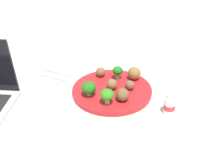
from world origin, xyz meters
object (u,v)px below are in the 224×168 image
at_px(plate, 112,91).
at_px(napkin, 53,75).
at_px(meatball_back_right, 112,85).
at_px(meatball_near_rim, 101,72).
at_px(meatball_front_right, 134,73).
at_px(knife, 52,76).
at_px(broccoli_floret_front_right, 118,71).
at_px(fork, 58,72).
at_px(meatball_back_left, 130,85).
at_px(yogurt_bottle, 170,105).
at_px(broccoli_floret_mid_right, 89,88).
at_px(meatball_center, 123,95).
at_px(broccoli_floret_front_left, 107,95).

bearing_deg(plate, napkin, 179.81).
xyz_separation_m(meatball_back_right, meatball_near_rim, (-0.08, 0.06, -0.00)).
distance_m(plate, meatball_front_right, 0.11).
distance_m(meatball_front_right, knife, 0.31).
xyz_separation_m(meatball_near_rim, knife, (-0.17, -0.08, -0.03)).
distance_m(broccoli_floret_front_right, fork, 0.24).
xyz_separation_m(meatball_back_left, yogurt_bottle, (0.16, -0.05, -0.00)).
distance_m(broccoli_floret_front_right, knife, 0.25).
distance_m(broccoli_floret_mid_right, napkin, 0.23).
relative_size(broccoli_floret_front_right, meatball_front_right, 1.03).
relative_size(meatball_center, knife, 0.30).
xyz_separation_m(plate, yogurt_bottle, (0.21, -0.02, 0.02)).
bearing_deg(meatball_front_right, broccoli_floret_mid_right, -117.48).
bearing_deg(meatball_center, knife, 174.71).
xyz_separation_m(broccoli_floret_mid_right, meatball_center, (0.11, 0.03, -0.01)).
distance_m(meatball_center, napkin, 0.33).
distance_m(broccoli_floret_front_left, meatball_center, 0.05).
bearing_deg(broccoli_floret_front_left, plate, 107.88).
bearing_deg(meatball_center, yogurt_bottle, 9.49).
bearing_deg(knife, broccoli_floret_mid_right, -15.44).
distance_m(meatball_back_right, meatball_center, 0.08).
height_order(broccoli_floret_mid_right, meatball_back_right, broccoli_floret_mid_right).
distance_m(meatball_back_right, yogurt_bottle, 0.22).
bearing_deg(plate, broccoli_floret_mid_right, -124.37).
distance_m(broccoli_floret_front_right, meatball_back_right, 0.08).
height_order(broccoli_floret_front_right, meatball_near_rim, broccoli_floret_front_right).
relative_size(broccoli_floret_mid_right, knife, 0.35).
distance_m(meatball_front_right, fork, 0.30).
xyz_separation_m(broccoli_floret_mid_right, broccoli_floret_front_right, (0.03, 0.14, 0.00)).
height_order(broccoli_floret_front_left, meatball_back_right, broccoli_floret_front_left).
distance_m(plate, meatball_center, 0.08).
height_order(meatball_back_left, meatball_center, meatball_center).
bearing_deg(broccoli_floret_front_right, broccoli_floret_front_left, -75.02).
bearing_deg(knife, plate, 3.80).
height_order(plate, yogurt_bottle, yogurt_bottle).
relative_size(broccoli_floret_front_left, meatball_front_right, 1.09).
bearing_deg(meatball_center, napkin, 171.76).
distance_m(broccoli_floret_mid_right, broccoli_floret_front_left, 0.08).
bearing_deg(meatball_back_left, napkin, -175.07).
relative_size(meatball_back_left, yogurt_bottle, 0.48).
height_order(broccoli_floret_front_right, meatball_back_right, broccoli_floret_front_right).
xyz_separation_m(broccoli_floret_front_right, meatball_center, (0.08, -0.12, -0.01)).
height_order(broccoli_floret_mid_right, broccoli_floret_front_right, broccoli_floret_mid_right).
height_order(meatball_near_rim, fork, meatball_near_rim).
xyz_separation_m(napkin, knife, (0.01, -0.02, 0.00)).
bearing_deg(meatball_near_rim, meatball_back_left, -13.03).
xyz_separation_m(plate, broccoli_floret_mid_right, (-0.05, -0.07, 0.04)).
height_order(napkin, knife, knife).
height_order(meatball_back_left, meatball_back_right, meatball_back_right).
bearing_deg(meatball_center, broccoli_floret_front_right, 123.40).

